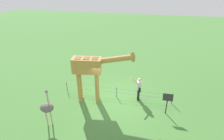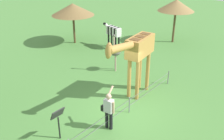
{
  "view_description": "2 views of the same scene",
  "coord_description": "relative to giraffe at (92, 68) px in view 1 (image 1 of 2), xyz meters",
  "views": [
    {
      "loc": [
        1.71,
        -9.52,
        7.16
      ],
      "look_at": [
        -0.35,
        0.41,
        1.88
      ],
      "focal_mm": 29.17,
      "sensor_mm": 36.0,
      "label": 1
    },
    {
      "loc": [
        7.87,
        5.78,
        6.59
      ],
      "look_at": [
        -0.16,
        -0.89,
        1.68
      ],
      "focal_mm": 41.54,
      "sensor_mm": 36.0,
      "label": 2
    }
  ],
  "objects": [
    {
      "name": "visitor",
      "position": [
        2.79,
        0.66,
        -1.43
      ],
      "size": [
        0.66,
        0.58,
        1.68
      ],
      "color": "black",
      "rests_on": "ground_plane"
    },
    {
      "name": "info_sign",
      "position": [
        4.47,
        -0.36,
        -1.38
      ],
      "size": [
        0.56,
        0.21,
        1.32
      ],
      "color": "black",
      "rests_on": "ground_plane"
    },
    {
      "name": "wire_fence",
      "position": [
        1.38,
        0.65,
        -1.93
      ],
      "size": [
        7.05,
        0.05,
        0.75
      ],
      "color": "slate",
      "rests_on": "ground_plane"
    },
    {
      "name": "giraffe",
      "position": [
        0.0,
        0.0,
        0.0
      ],
      "size": [
        3.72,
        0.94,
        3.45
      ],
      "color": "#BC8942",
      "rests_on": "ground_plane"
    },
    {
      "name": "ground_plane",
      "position": [
        1.38,
        0.42,
        -2.33
      ],
      "size": [
        60.0,
        60.0,
        0.0
      ],
      "primitive_type": "plane",
      "color": "#4C843D"
    },
    {
      "name": "ostrich",
      "position": [
        -1.65,
        -2.6,
        -1.15
      ],
      "size": [
        0.7,
        0.56,
        2.25
      ],
      "color": "#CC9E93",
      "rests_on": "ground_plane"
    }
  ]
}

